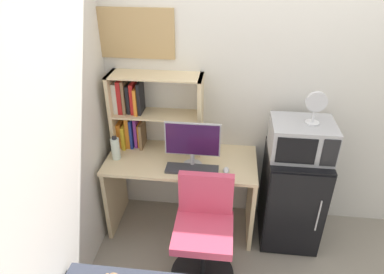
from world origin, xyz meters
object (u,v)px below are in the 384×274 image
(desk_fan, at_px, (316,106))
(desk_chair, at_px, (204,236))
(water_bottle, at_px, (116,148))
(wall_corkboard, at_px, (134,33))
(hutch_bookshelf, at_px, (142,111))
(mini_fridge, at_px, (291,196))
(computer_mouse, at_px, (226,170))
(microwave, at_px, (301,139))
(keyboard, at_px, (192,169))
(monitor, at_px, (192,142))

(desk_fan, relative_size, desk_chair, 0.30)
(desk_fan, distance_m, desk_chair, 1.35)
(desk_fan, height_order, desk_chair, desk_fan)
(water_bottle, relative_size, wall_corkboard, 0.33)
(hutch_bookshelf, distance_m, mini_fridge, 1.55)
(hutch_bookshelf, height_order, computer_mouse, hutch_bookshelf)
(microwave, bearing_deg, water_bottle, -178.14)
(hutch_bookshelf, relative_size, mini_fridge, 0.90)
(water_bottle, xyz_separation_m, desk_fan, (1.63, 0.05, 0.48))
(wall_corkboard, bearing_deg, computer_mouse, -28.08)
(computer_mouse, relative_size, mini_fridge, 0.10)
(computer_mouse, distance_m, desk_chair, 0.56)
(wall_corkboard, bearing_deg, hutch_bookshelf, -67.55)
(keyboard, relative_size, computer_mouse, 4.77)
(mini_fridge, relative_size, wall_corkboard, 1.34)
(monitor, bearing_deg, computer_mouse, -11.36)
(monitor, distance_m, computer_mouse, 0.37)
(wall_corkboard, bearing_deg, monitor, -35.62)
(mini_fridge, bearing_deg, monitor, -174.50)
(computer_mouse, bearing_deg, hutch_bookshelf, 156.79)
(wall_corkboard, bearing_deg, desk_chair, -50.65)
(monitor, relative_size, microwave, 0.92)
(keyboard, bearing_deg, wall_corkboard, 139.90)
(mini_fridge, distance_m, microwave, 0.60)
(computer_mouse, xyz_separation_m, microwave, (0.60, 0.15, 0.26))
(wall_corkboard, bearing_deg, keyboard, -40.10)
(keyboard, distance_m, microwave, 0.94)
(keyboard, xyz_separation_m, water_bottle, (-0.69, 0.11, 0.09))
(water_bottle, bearing_deg, desk_fan, 1.59)
(monitor, relative_size, keyboard, 1.05)
(monitor, relative_size, mini_fridge, 0.52)
(hutch_bookshelf, bearing_deg, wall_corkboard, 112.45)
(mini_fridge, relative_size, desk_fan, 3.32)
(hutch_bookshelf, bearing_deg, monitor, -29.48)
(monitor, xyz_separation_m, wall_corkboard, (-0.53, 0.38, 0.78))
(mini_fridge, height_order, wall_corkboard, wall_corkboard)
(wall_corkboard, bearing_deg, desk_fan, -11.34)
(computer_mouse, xyz_separation_m, mini_fridge, (0.60, 0.14, -0.34))
(keyboard, height_order, wall_corkboard, wall_corkboard)
(monitor, xyz_separation_m, computer_mouse, (0.29, -0.06, -0.22))
(water_bottle, xyz_separation_m, wall_corkboard, (0.15, 0.34, 0.92))
(monitor, bearing_deg, mini_fridge, 5.50)
(microwave, height_order, desk_fan, desk_fan)
(computer_mouse, bearing_deg, water_bottle, 174.37)
(water_bottle, xyz_separation_m, mini_fridge, (1.57, 0.05, -0.43))
(monitor, height_order, mini_fridge, monitor)
(computer_mouse, height_order, mini_fridge, mini_fridge)
(monitor, xyz_separation_m, water_bottle, (-0.68, 0.04, -0.13))
(mini_fridge, height_order, desk_fan, desk_fan)
(desk_fan, bearing_deg, mini_fridge, 177.54)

